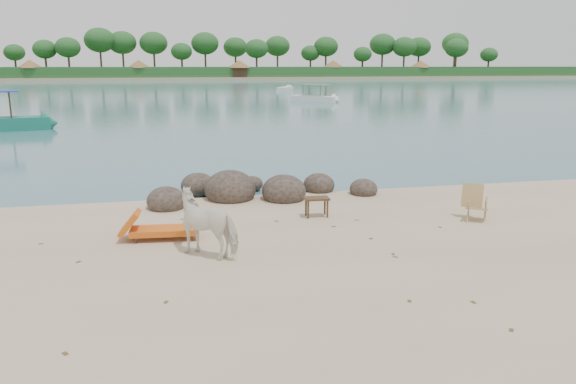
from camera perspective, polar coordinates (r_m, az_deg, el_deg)
The scene contains 11 objects.
water at distance 99.06m, azimuth -11.73°, elevation 10.47°, with size 400.00×400.00×0.00m, color #3D6D7A.
far_shore at distance 179.03m, azimuth -12.21°, elevation 11.36°, with size 420.00×90.00×1.40m, color tan.
far_scenery at distance 145.69m, azimuth -12.12°, elevation 12.34°, with size 420.00×18.00×9.50m.
boulders at distance 15.31m, azimuth -4.05°, elevation 0.10°, with size 6.27×2.77×1.04m.
cow at distance 10.73m, azimuth -7.94°, elevation -3.22°, with size 0.66×1.46×1.23m, color white.
side_table at distance 13.32m, azimuth 2.92°, elevation -1.67°, with size 0.57×0.37×0.46m, color #342014, non-canonical shape.
lounge_chair at distance 11.89m, azimuth -12.41°, elevation -3.59°, with size 1.75×0.61×0.52m, color #CC4F18, non-canonical shape.
deck_chair at distance 13.65m, azimuth 18.69°, elevation -1.22°, with size 0.52×0.57×0.82m, color tan, non-canonical shape.
boat_mid at distance 57.22m, azimuth 2.72°, elevation 10.61°, with size 5.72×1.29×2.79m, color silver, non-canonical shape.
boat_far at distance 81.12m, azimuth -0.30°, elevation 10.50°, with size 5.56×1.25×0.65m, color silver, non-canonical shape.
dead_leaves at distance 10.88m, azimuth -0.24°, elevation -6.25°, with size 8.53×6.83×0.00m.
Camera 1 is at (-1.67, -8.98, 3.55)m, focal length 35.00 mm.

